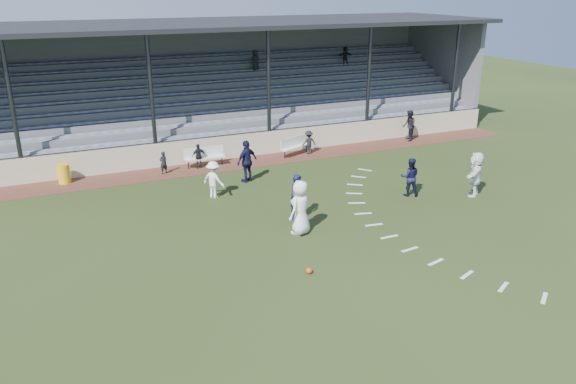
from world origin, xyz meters
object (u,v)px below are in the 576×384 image
(player_white_lead, at_px, (300,208))
(official, at_px, (409,126))
(trash_bin, at_px, (64,174))
(football, at_px, (309,271))
(player_navy_lead, at_px, (298,197))
(bench_right, at_px, (295,144))
(bench_left, at_px, (204,155))

(player_white_lead, bearing_deg, official, -171.02)
(trash_bin, relative_size, football, 4.32)
(player_navy_lead, bearing_deg, trash_bin, 134.29)
(bench_right, relative_size, official, 1.14)
(bench_left, relative_size, trash_bin, 2.30)
(bench_right, bearing_deg, football, -135.83)
(trash_bin, height_order, player_white_lead, player_white_lead)
(trash_bin, bearing_deg, official, -0.63)
(player_navy_lead, bearing_deg, bench_left, 99.84)
(official, bearing_deg, player_navy_lead, -28.43)
(player_white_lead, relative_size, player_navy_lead, 1.12)
(football, relative_size, player_white_lead, 0.10)
(trash_bin, bearing_deg, player_navy_lead, -45.67)
(player_white_lead, bearing_deg, football, 39.80)
(trash_bin, bearing_deg, player_white_lead, -51.41)
(trash_bin, xyz_separation_m, official, (18.58, -0.20, 0.44))
(football, distance_m, official, 17.09)
(player_navy_lead, bearing_deg, bench_right, 65.96)
(football, bearing_deg, player_white_lead, 69.99)
(bench_right, height_order, player_white_lead, player_white_lead)
(football, relative_size, player_navy_lead, 0.11)
(bench_left, bearing_deg, football, -89.97)
(bench_left, height_order, player_navy_lead, player_navy_lead)
(bench_left, relative_size, bench_right, 1.00)
(player_white_lead, bearing_deg, bench_left, -114.48)
(bench_right, xyz_separation_m, player_navy_lead, (-3.55, -7.96, 0.31))
(bench_left, distance_m, bench_right, 4.93)
(bench_right, relative_size, player_navy_lead, 1.11)
(bench_left, xyz_separation_m, player_white_lead, (0.92, -9.17, 0.42))
(player_white_lead, distance_m, official, 14.40)
(bench_left, relative_size, player_white_lead, 1.00)
(football, xyz_separation_m, player_white_lead, (1.04, 2.85, 0.90))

